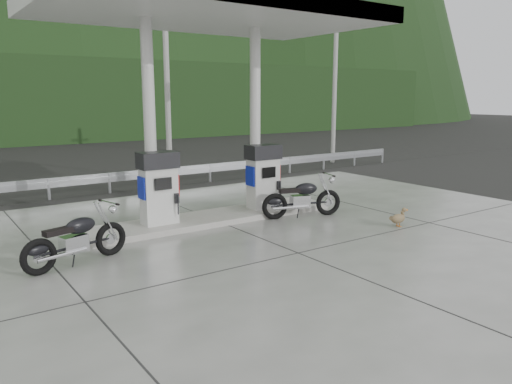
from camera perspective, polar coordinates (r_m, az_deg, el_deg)
ground at (r=11.52m, az=1.64°, el=-5.83°), size 160.00×160.00×0.00m
forecourt_apron at (r=11.52m, az=1.64°, el=-5.78°), size 18.00×14.00×0.02m
pump_island at (r=13.51m, az=-4.70°, el=-2.92°), size 7.00×1.40×0.15m
gas_pump_left at (r=12.60m, az=-11.06°, el=0.43°), size 0.95×0.55×1.80m
gas_pump_right at (r=14.17m, az=0.82°, el=1.79°), size 0.95×0.55×1.80m
canopy_column_left at (r=12.78m, az=-12.06°, el=7.77°), size 0.30×0.30×5.00m
canopy_column_right at (r=14.34m, az=-0.10°, el=8.33°), size 0.30×0.30×5.00m
canopy_roof at (r=13.28m, az=-5.08°, el=19.77°), size 8.50×5.00×0.40m
guardrail at (r=18.28m, az=-13.50°, el=2.42°), size 26.00×0.16×1.42m
road at (r=21.64m, az=-16.85°, el=1.64°), size 60.00×7.00×0.01m
utility_pole_b at (r=20.27m, az=-10.15°, el=12.69°), size 0.22×0.22×8.00m
utility_pole_c at (r=25.43m, az=9.00°, el=12.33°), size 0.22×0.22×8.00m
tree_band at (r=39.40m, az=-25.75°, el=9.40°), size 80.00×6.00×6.00m
motorcycle_left at (r=10.52m, az=-19.85°, el=-5.15°), size 2.23×1.21×1.01m
motorcycle_right at (r=13.79m, az=5.28°, el=-0.78°), size 2.28×1.28×1.03m
duck at (r=13.30m, az=15.91°, el=-2.97°), size 0.56×0.16×0.40m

